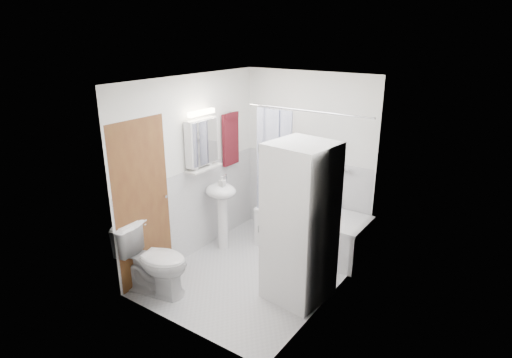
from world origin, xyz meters
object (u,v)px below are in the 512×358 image
Objects in this scene: bathtub at (312,230)px; toilet at (154,260)px; sink at (221,201)px; washer_dryer at (300,223)px.

toilet is at bearing -118.44° from bathtub.
washer_dryer reaches higher than sink.
washer_dryer is at bearing -70.20° from toilet.
toilet is at bearing -141.32° from washer_dryer.
toilet reaches higher than bathtub.
sink is 1.31m from toilet.
bathtub is 1.43× the size of sink.
bathtub is 0.82× the size of washer_dryer.
washer_dryer is at bearing -71.06° from bathtub.
washer_dryer is (1.43, -0.40, 0.21)m from sink.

